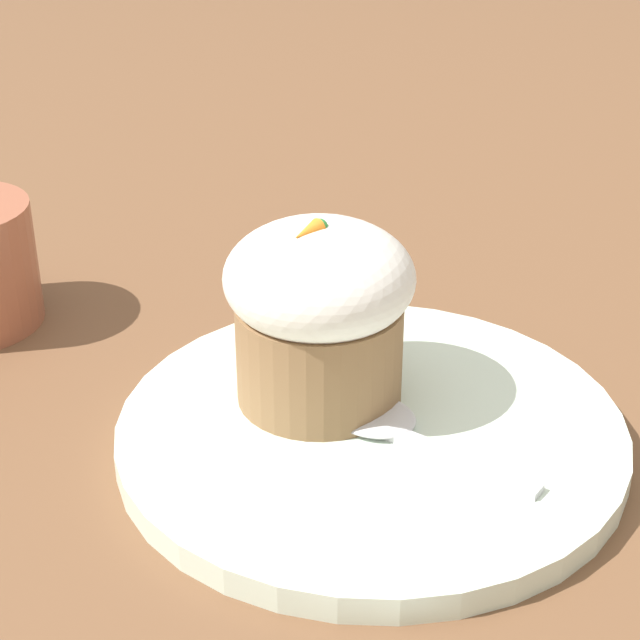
% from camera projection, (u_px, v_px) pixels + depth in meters
% --- Properties ---
extents(ground_plane, '(4.00, 4.00, 0.00)m').
position_uv_depth(ground_plane, '(371.00, 444.00, 0.55)').
color(ground_plane, brown).
extents(dessert_plate, '(0.26, 0.26, 0.01)m').
position_uv_depth(dessert_plate, '(371.00, 432.00, 0.55)').
color(dessert_plate, silver).
rests_on(dessert_plate, ground_plane).
extents(carrot_cake, '(0.10, 0.10, 0.10)m').
position_uv_depth(carrot_cake, '(320.00, 310.00, 0.54)').
color(carrot_cake, olive).
rests_on(carrot_cake, dessert_plate).
extents(spoon, '(0.04, 0.12, 0.01)m').
position_uv_depth(spoon, '(389.00, 424.00, 0.54)').
color(spoon, silver).
rests_on(spoon, dessert_plate).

